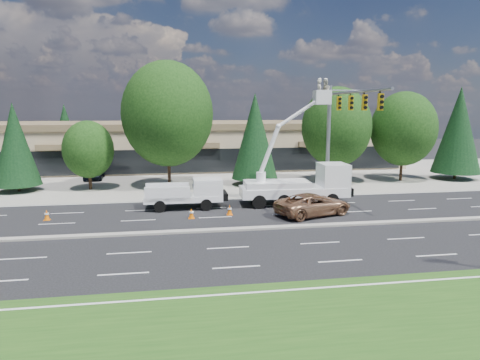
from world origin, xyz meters
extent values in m
plane|color=black|center=(0.00, 0.00, 0.00)|extent=(140.00, 140.00, 0.00)
cube|color=gray|center=(0.00, 20.00, 0.01)|extent=(140.00, 22.00, 0.01)
cube|color=#1F4A15|center=(0.00, -13.00, 0.01)|extent=(140.00, 10.00, 0.01)
cube|color=gray|center=(0.00, 0.00, 0.06)|extent=(120.00, 0.55, 0.12)
cube|color=tan|center=(0.00, 30.00, 2.50)|extent=(50.00, 15.00, 5.00)
cube|color=brown|center=(0.00, 30.00, 5.15)|extent=(50.40, 15.40, 0.70)
cube|color=black|center=(0.00, 22.45, 1.50)|extent=(48.00, 0.12, 2.60)
cylinder|color=#332114|center=(-16.00, 15.00, 0.40)|extent=(0.26, 0.26, 0.80)
cone|color=black|center=(-16.00, 15.00, 4.12)|extent=(3.90, 3.90, 7.12)
cylinder|color=#332114|center=(-10.00, 15.00, 1.00)|extent=(0.28, 0.28, 1.99)
ellipsoid|color=black|center=(-10.00, 15.00, 3.60)|extent=(4.43, 4.43, 5.09)
cylinder|color=#332114|center=(-3.00, 15.00, 1.85)|extent=(0.28, 0.28, 3.70)
ellipsoid|color=black|center=(-3.00, 15.00, 6.68)|extent=(8.22, 8.22, 9.45)
cylinder|color=#332114|center=(5.00, 15.00, 0.40)|extent=(0.26, 0.26, 0.80)
cone|color=black|center=(5.00, 15.00, 4.61)|extent=(4.36, 4.36, 7.96)
cylinder|color=#332114|center=(13.00, 15.00, 1.50)|extent=(0.28, 0.28, 3.00)
ellipsoid|color=black|center=(13.00, 15.00, 5.42)|extent=(6.67, 6.67, 7.67)
cylinder|color=#332114|center=(20.00, 15.00, 1.43)|extent=(0.28, 0.28, 2.87)
ellipsoid|color=black|center=(20.00, 15.00, 5.18)|extent=(6.38, 6.38, 7.33)
cylinder|color=#332114|center=(26.00, 15.00, 0.40)|extent=(0.26, 0.26, 0.80)
cone|color=black|center=(26.00, 15.00, 5.02)|extent=(4.75, 4.75, 8.68)
cylinder|color=#332114|center=(-18.00, 42.00, 0.40)|extent=(0.26, 0.26, 0.80)
cone|color=black|center=(-18.00, 42.00, 4.20)|extent=(3.98, 3.98, 7.26)
cylinder|color=#332114|center=(-4.00, 42.00, 0.40)|extent=(0.26, 0.26, 0.80)
cone|color=black|center=(-4.00, 42.00, 5.41)|extent=(5.12, 5.12, 9.35)
cylinder|color=#332114|center=(10.00, 42.00, 0.40)|extent=(0.26, 0.26, 0.80)
cone|color=black|center=(10.00, 42.00, 4.47)|extent=(4.23, 4.23, 7.73)
cylinder|color=#332114|center=(22.00, 42.00, 0.40)|extent=(0.26, 0.26, 0.80)
cone|color=black|center=(22.00, 42.00, 4.71)|extent=(4.46, 4.46, 8.14)
cylinder|color=gray|center=(10.00, 9.20, 4.50)|extent=(0.32, 0.32, 9.00)
cylinder|color=gray|center=(10.00, 4.20, 8.30)|extent=(0.20, 10.00, 0.20)
cylinder|color=gray|center=(11.30, 9.20, 8.60)|extent=(2.60, 0.12, 0.12)
cube|color=gold|center=(10.00, 7.20, 7.55)|extent=(0.32, 0.22, 1.05)
cube|color=gold|center=(10.00, 5.00, 7.55)|extent=(0.32, 0.22, 1.05)
cube|color=gold|center=(10.00, 2.80, 7.55)|extent=(0.32, 0.22, 1.05)
cube|color=gold|center=(10.00, 0.60, 7.55)|extent=(0.32, 0.22, 1.05)
cube|color=white|center=(-2.00, 6.19, 0.79)|extent=(5.56, 2.05, 0.42)
cube|color=white|center=(-0.24, 6.19, 1.44)|extent=(2.04, 2.00, 1.39)
cube|color=black|center=(0.36, 6.20, 1.62)|extent=(0.08, 1.76, 0.93)
cube|color=white|center=(-3.11, 7.07, 1.25)|extent=(3.15, 0.28, 1.02)
cube|color=white|center=(-3.11, 5.31, 1.25)|extent=(3.15, 0.28, 1.02)
cube|color=white|center=(6.27, 6.20, 1.01)|extent=(8.14, 2.77, 0.70)
cube|color=white|center=(9.28, 6.06, 2.06)|extent=(2.11, 2.45, 2.01)
cube|color=black|center=(10.03, 6.03, 2.21)|extent=(0.17, 2.01, 1.21)
cube|color=white|center=(4.96, 6.26, 1.56)|extent=(4.92, 2.53, 0.50)
cylinder|color=white|center=(3.76, 6.31, 2.11)|extent=(0.70, 0.70, 0.80)
cube|color=white|center=(8.24, 6.11, 7.97)|extent=(1.15, 0.95, 1.09)
imported|color=beige|center=(8.02, 6.12, 8.37)|extent=(0.44, 0.65, 1.73)
imported|color=beige|center=(8.46, 6.10, 8.37)|extent=(0.69, 0.87, 1.73)
ellipsoid|color=white|center=(8.02, 6.12, 9.26)|extent=(0.26, 0.26, 0.18)
ellipsoid|color=white|center=(8.46, 6.10, 9.26)|extent=(0.26, 0.26, 0.18)
cube|color=orange|center=(-10.86, 4.28, 0.01)|extent=(0.40, 0.40, 0.03)
cone|color=orange|center=(-10.86, 4.28, 0.35)|extent=(0.36, 0.36, 0.70)
cylinder|color=white|center=(-10.86, 4.28, 0.42)|extent=(0.29, 0.29, 0.10)
cube|color=orange|center=(-1.58, 3.19, 0.01)|extent=(0.40, 0.40, 0.03)
cone|color=orange|center=(-1.58, 3.19, 0.35)|extent=(0.36, 0.36, 0.70)
cylinder|color=white|center=(-1.58, 3.19, 0.42)|extent=(0.29, 0.29, 0.10)
cube|color=orange|center=(1.04, 3.76, 0.01)|extent=(0.40, 0.40, 0.03)
cone|color=orange|center=(1.04, 3.76, 0.35)|extent=(0.36, 0.36, 0.70)
cylinder|color=white|center=(1.04, 3.76, 0.42)|extent=(0.29, 0.29, 0.10)
cube|color=orange|center=(8.65, 3.53, 0.01)|extent=(0.40, 0.40, 0.03)
cone|color=orange|center=(8.65, 3.53, 0.35)|extent=(0.36, 0.36, 0.70)
cylinder|color=white|center=(8.65, 3.53, 0.42)|extent=(0.29, 0.29, 0.10)
imported|color=#9E6E4C|center=(6.64, 2.80, 0.74)|extent=(5.86, 4.02, 1.49)
imported|color=black|center=(-10.66, 21.00, 0.76)|extent=(1.95, 4.53, 1.52)
imported|color=black|center=(6.01, 21.00, 0.74)|extent=(2.98, 4.75, 1.48)
camera|label=1|loc=(-2.82, -24.34, 7.13)|focal=32.00mm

